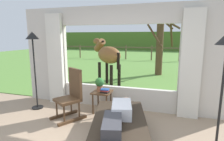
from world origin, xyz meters
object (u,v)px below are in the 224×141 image
object	(u,v)px
book_stack	(105,91)
floor_lamp_left	(33,47)
potted_plant	(100,83)
reclining_person	(119,114)
recliner_sofa	(119,129)
horse	(108,55)
pasture_tree	(160,44)
side_table	(102,95)
rocking_chair	(71,94)

from	to	relation	value
book_stack	floor_lamp_left	size ratio (longest dim) A/B	0.11
potted_plant	reclining_person	bearing A→B (deg)	-56.21
recliner_sofa	floor_lamp_left	world-z (taller)	floor_lamp_left
reclining_person	horse	world-z (taller)	horse
recliner_sofa	horse	distance (m)	3.73
pasture_tree	horse	bearing A→B (deg)	-123.20
horse	reclining_person	bearing A→B (deg)	-117.64
horse	pasture_tree	xyz separation A→B (m)	(1.69, 2.59, 0.32)
potted_plant	horse	distance (m)	2.33
reclining_person	side_table	distance (m)	1.34
book_stack	rocking_chair	bearing A→B (deg)	-146.54
book_stack	horse	bearing A→B (deg)	106.67
rocking_chair	horse	bearing A→B (deg)	123.44
potted_plant	floor_lamp_left	distance (m)	1.84
reclining_person	pasture_tree	world-z (taller)	pasture_tree
side_table	potted_plant	bearing A→B (deg)	143.13
side_table	floor_lamp_left	distance (m)	2.04
rocking_chair	book_stack	size ratio (longest dim) A/B	5.44
horse	recliner_sofa	bearing A→B (deg)	-117.36
recliner_sofa	book_stack	distance (m)	1.24
side_table	horse	size ratio (longest dim) A/B	0.30
recliner_sofa	floor_lamp_left	size ratio (longest dim) A/B	0.97
rocking_chair	floor_lamp_left	bearing A→B (deg)	-160.19
recliner_sofa	reclining_person	xyz separation A→B (m)	(-0.00, -0.05, 0.30)
recliner_sofa	pasture_tree	world-z (taller)	pasture_tree
recliner_sofa	floor_lamp_left	xyz separation A→B (m)	(-2.40, 0.84, 1.34)
potted_plant	floor_lamp_left	xyz separation A→B (m)	(-1.60, -0.30, 0.86)
floor_lamp_left	horse	size ratio (longest dim) A/B	1.11
reclining_person	horse	bearing A→B (deg)	97.13
side_table	floor_lamp_left	world-z (taller)	floor_lamp_left
recliner_sofa	horse	xyz separation A→B (m)	(-1.32, 3.36, 0.94)
book_stack	floor_lamp_left	distance (m)	2.04
recliner_sofa	floor_lamp_left	bearing A→B (deg)	146.57
side_table	book_stack	xyz separation A→B (m)	(0.09, -0.06, 0.14)
rocking_chair	potted_plant	bearing A→B (deg)	81.74
recliner_sofa	potted_plant	xyz separation A→B (m)	(-0.80, 1.14, 0.48)
recliner_sofa	potted_plant	world-z (taller)	potted_plant
rocking_chair	book_stack	world-z (taller)	rocking_chair
rocking_chair	side_table	distance (m)	0.74
floor_lamp_left	pasture_tree	distance (m)	5.81
book_stack	horse	size ratio (longest dim) A/B	0.12
book_stack	pasture_tree	size ratio (longest dim) A/B	0.07
rocking_chair	floor_lamp_left	world-z (taller)	floor_lamp_left
recliner_sofa	book_stack	size ratio (longest dim) A/B	9.07
side_table	horse	world-z (taller)	horse
reclining_person	side_table	world-z (taller)	reclining_person
recliner_sofa	side_table	size ratio (longest dim) A/B	3.59
book_stack	pasture_tree	distance (m)	5.11
recliner_sofa	side_table	distance (m)	1.31
book_stack	horse	xyz separation A→B (m)	(-0.70, 2.34, 0.59)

